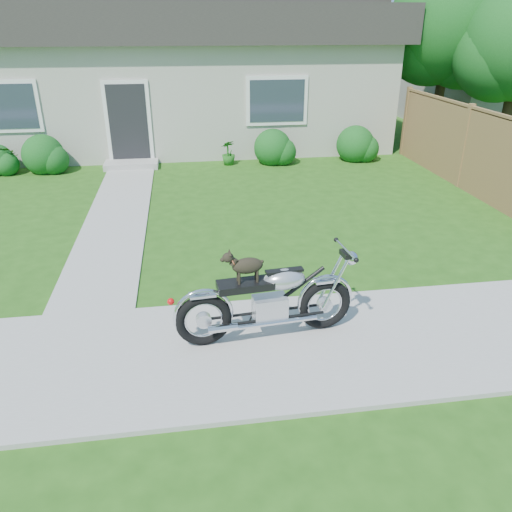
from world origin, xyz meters
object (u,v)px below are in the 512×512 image
(tree_far, at_px, (454,28))
(motorcycle_with_dog, at_px, (269,299))
(fence, at_px, (465,147))
(potted_plant_right, at_px, (228,153))
(potted_plant_left, at_px, (9,159))
(house, at_px, (181,71))

(tree_far, relative_size, motorcycle_with_dog, 2.37)
(fence, bearing_deg, motorcycle_with_dog, -134.91)
(potted_plant_right, distance_m, motorcycle_with_dog, 8.35)
(motorcycle_with_dog, bearing_deg, tree_far, 48.57)
(motorcycle_with_dog, bearing_deg, potted_plant_right, 82.47)
(tree_far, distance_m, potted_plant_left, 12.75)
(tree_far, bearing_deg, potted_plant_right, -169.45)
(tree_far, height_order, potted_plant_left, tree_far)
(house, xyz_separation_m, potted_plant_left, (-4.54, -3.44, -1.80))
(fence, height_order, potted_plant_left, fence)
(fence, height_order, motorcycle_with_dog, fence)
(fence, bearing_deg, tree_far, 69.85)
(tree_far, xyz_separation_m, potted_plant_left, (-12.32, -1.24, -3.03))
(tree_far, bearing_deg, potted_plant_left, -174.23)
(tree_far, height_order, motorcycle_with_dog, tree_far)
(tree_far, bearing_deg, house, 164.22)
(fence, relative_size, potted_plant_left, 9.27)
(fence, xyz_separation_m, potted_plant_right, (-5.20, 2.80, -0.61))
(fence, distance_m, tree_far, 4.95)
(potted_plant_left, bearing_deg, tree_far, 5.77)
(potted_plant_right, height_order, motorcycle_with_dog, motorcycle_with_dog)
(tree_far, relative_size, potted_plant_left, 7.39)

